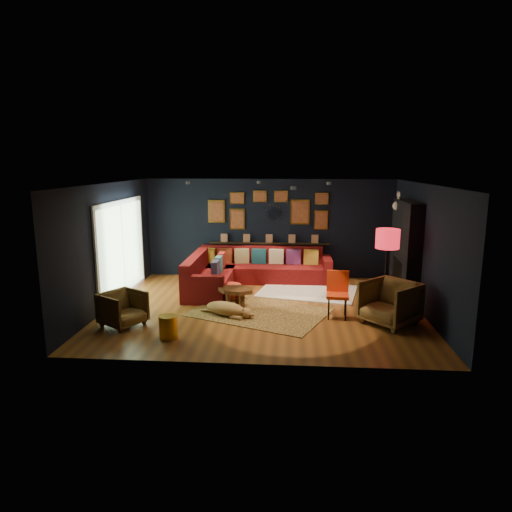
# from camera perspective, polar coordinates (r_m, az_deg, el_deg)

# --- Properties ---
(floor) EXTENTS (6.50, 6.50, 0.00)m
(floor) POSITION_cam_1_polar(r_m,az_deg,el_deg) (9.70, 0.85, -6.50)
(floor) COLOR brown
(floor) RESTS_ON ground
(room_walls) EXTENTS (6.50, 6.50, 6.50)m
(room_walls) POSITION_cam_1_polar(r_m,az_deg,el_deg) (9.33, 0.88, 2.84)
(room_walls) COLOR black
(room_walls) RESTS_ON ground
(sectional) EXTENTS (3.41, 2.69, 0.86)m
(sectional) POSITION_cam_1_polar(r_m,az_deg,el_deg) (11.40, -1.66, -2.07)
(sectional) COLOR maroon
(sectional) RESTS_ON ground
(ledge) EXTENTS (3.20, 0.12, 0.04)m
(ledge) POSITION_cam_1_polar(r_m,az_deg,el_deg) (12.08, 1.65, 1.61)
(ledge) COLOR black
(ledge) RESTS_ON room_walls
(gallery_wall) EXTENTS (3.15, 0.04, 1.02)m
(gallery_wall) POSITION_cam_1_polar(r_m,az_deg,el_deg) (12.00, 1.62, 5.82)
(gallery_wall) COLOR gold
(gallery_wall) RESTS_ON room_walls
(sunburst_mirror) EXTENTS (0.47, 0.16, 0.47)m
(sunburst_mirror) POSITION_cam_1_polar(r_m,az_deg,el_deg) (12.01, 2.16, 5.31)
(sunburst_mirror) COLOR silver
(sunburst_mirror) RESTS_ON room_walls
(fireplace) EXTENTS (0.31, 1.60, 2.20)m
(fireplace) POSITION_cam_1_polar(r_m,az_deg,el_deg) (10.61, 18.11, 0.19)
(fireplace) COLOR black
(fireplace) RESTS_ON ground
(deer_head) EXTENTS (0.50, 0.28, 0.45)m
(deer_head) POSITION_cam_1_polar(r_m,az_deg,el_deg) (10.96, 18.07, 5.99)
(deer_head) COLOR white
(deer_head) RESTS_ON fireplace
(sliding_door) EXTENTS (0.06, 2.80, 2.20)m
(sliding_door) POSITION_cam_1_polar(r_m,az_deg,el_deg) (10.68, -16.41, 0.80)
(sliding_door) COLOR white
(sliding_door) RESTS_ON ground
(ceiling_spots) EXTENTS (3.30, 2.50, 0.06)m
(ceiling_spots) POSITION_cam_1_polar(r_m,az_deg,el_deg) (10.03, 1.19, 9.00)
(ceiling_spots) COLOR black
(ceiling_spots) RESTS_ON room_walls
(shag_rug) EXTENTS (2.50, 2.04, 0.03)m
(shag_rug) POSITION_cam_1_polar(r_m,az_deg,el_deg) (10.93, 6.45, -4.40)
(shag_rug) COLOR white
(shag_rug) RESTS_ON ground
(leopard_rug) EXTENTS (3.12, 2.73, 0.01)m
(leopard_rug) POSITION_cam_1_polar(r_m,az_deg,el_deg) (9.42, 0.49, -7.02)
(leopard_rug) COLOR tan
(leopard_rug) RESTS_ON ground
(coffee_table) EXTENTS (0.89, 0.75, 0.39)m
(coffee_table) POSITION_cam_1_polar(r_m,az_deg,el_deg) (9.64, -2.49, -4.49)
(coffee_table) COLOR brown
(coffee_table) RESTS_ON shag_rug
(pouf) EXTENTS (0.47, 0.47, 0.31)m
(pouf) POSITION_cam_1_polar(r_m,az_deg,el_deg) (10.29, -3.17, -4.38)
(pouf) COLOR #A62A1B
(pouf) RESTS_ON shag_rug
(armchair_left) EXTENTS (0.93, 0.94, 0.72)m
(armchair_left) POSITION_cam_1_polar(r_m,az_deg,el_deg) (8.93, -16.31, -6.16)
(armchair_left) COLOR #A37635
(armchair_left) RESTS_ON ground
(armchair_right) EXTENTS (1.22, 1.23, 0.92)m
(armchair_right) POSITION_cam_1_polar(r_m,az_deg,el_deg) (8.99, 16.39, -5.39)
(armchair_right) COLOR #A37635
(armchair_right) RESTS_ON ground
(gold_stool) EXTENTS (0.32, 0.32, 0.40)m
(gold_stool) POSITION_cam_1_polar(r_m,az_deg,el_deg) (8.19, -10.89, -8.69)
(gold_stool) COLOR gold
(gold_stool) RESTS_ON ground
(orange_chair) EXTENTS (0.46, 0.46, 0.92)m
(orange_chair) POSITION_cam_1_polar(r_m,az_deg,el_deg) (9.17, 10.16, -4.22)
(orange_chair) COLOR black
(orange_chair) RESTS_ON ground
(floor_lamp) EXTENTS (0.47, 0.47, 1.72)m
(floor_lamp) POSITION_cam_1_polar(r_m,az_deg,el_deg) (9.49, 16.12, 1.66)
(floor_lamp) COLOR black
(floor_lamp) RESTS_ON ground
(dog) EXTENTS (1.32, 1.01, 0.37)m
(dog) POSITION_cam_1_polar(r_m,az_deg,el_deg) (9.18, -3.83, -6.26)
(dog) COLOR #A37046
(dog) RESTS_ON leopard_rug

